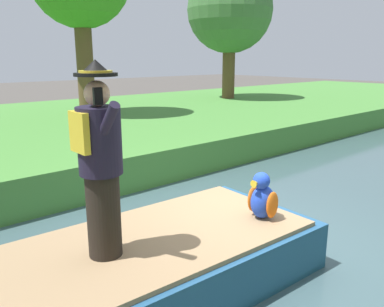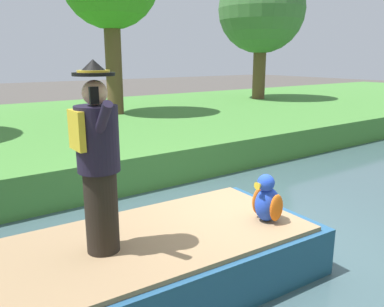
% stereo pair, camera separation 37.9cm
% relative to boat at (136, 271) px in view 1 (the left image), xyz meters
% --- Properties ---
extents(ground_plane, '(80.00, 80.00, 0.00)m').
position_rel_boat_xyz_m(ground_plane, '(0.00, 1.90, -0.40)').
color(ground_plane, '#4C4742').
extents(canal_water, '(5.58, 48.00, 0.10)m').
position_rel_boat_xyz_m(canal_water, '(0.00, 1.90, -0.35)').
color(canal_water, '#3D565B').
rests_on(canal_water, ground).
extents(grass_bank_near, '(10.37, 48.00, 0.80)m').
position_rel_boat_xyz_m(grass_bank_near, '(-7.98, 1.90, -0.00)').
color(grass_bank_near, '#478438').
rests_on(grass_bank_near, ground).
extents(boat, '(2.01, 4.28, 0.61)m').
position_rel_boat_xyz_m(boat, '(0.00, 0.00, 0.00)').
color(boat, '#23517A').
rests_on(boat, canal_water).
extents(person_pirate, '(0.61, 0.42, 1.85)m').
position_rel_boat_xyz_m(person_pirate, '(0.00, -0.34, 1.23)').
color(person_pirate, black).
rests_on(person_pirate, boat).
extents(parrot_plush, '(0.36, 0.35, 0.57)m').
position_rel_boat_xyz_m(parrot_plush, '(0.43, 1.51, 0.55)').
color(parrot_plush, blue).
rests_on(parrot_plush, boat).
extents(tree_tall, '(3.63, 3.63, 5.55)m').
position_rel_boat_xyz_m(tree_tall, '(-8.96, 10.78, 4.09)').
color(tree_tall, brown).
rests_on(tree_tall, grass_bank_near).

